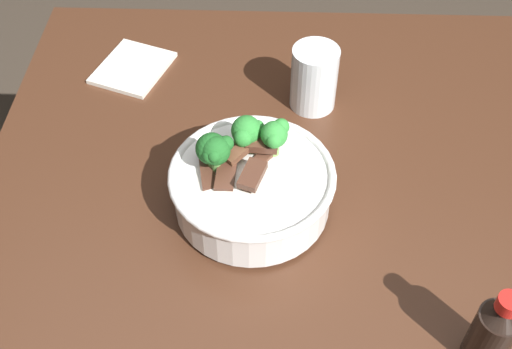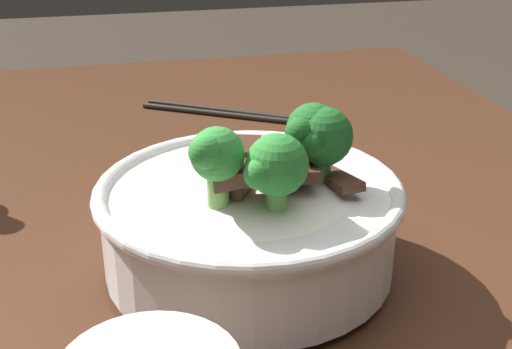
{
  "view_description": "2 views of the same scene",
  "coord_description": "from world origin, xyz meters",
  "px_view_note": "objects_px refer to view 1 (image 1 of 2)",
  "views": [
    {
      "loc": [
        0.52,
        -0.01,
        1.51
      ],
      "look_at": [
        -0.13,
        -0.03,
        0.79
      ],
      "focal_mm": 44.81,
      "sensor_mm": 36.0,
      "label": 1
    },
    {
      "loc": [
        -0.55,
        0.06,
        1.07
      ],
      "look_at": [
        -0.08,
        -0.05,
        0.85
      ],
      "focal_mm": 48.54,
      "sensor_mm": 36.0,
      "label": 2
    }
  ],
  "objects_px": {
    "soy_sauce_bottle": "(493,332)",
    "rice_bowl": "(251,183)",
    "drinking_glass": "(314,82)",
    "folded_napkin": "(133,68)"
  },
  "relations": [
    {
      "from": "soy_sauce_bottle",
      "to": "rice_bowl",
      "type": "bearing_deg",
      "value": -127.58
    },
    {
      "from": "drinking_glass",
      "to": "folded_napkin",
      "type": "relative_size",
      "value": 0.84
    },
    {
      "from": "rice_bowl",
      "to": "drinking_glass",
      "type": "xyz_separation_m",
      "value": [
        -0.23,
        0.1,
        -0.01
      ]
    },
    {
      "from": "drinking_glass",
      "to": "soy_sauce_bottle",
      "type": "height_order",
      "value": "soy_sauce_bottle"
    },
    {
      "from": "rice_bowl",
      "to": "soy_sauce_bottle",
      "type": "bearing_deg",
      "value": 52.42
    },
    {
      "from": "drinking_glass",
      "to": "folded_napkin",
      "type": "height_order",
      "value": "drinking_glass"
    },
    {
      "from": "drinking_glass",
      "to": "folded_napkin",
      "type": "bearing_deg",
      "value": -104.07
    },
    {
      "from": "rice_bowl",
      "to": "soy_sauce_bottle",
      "type": "height_order",
      "value": "rice_bowl"
    },
    {
      "from": "rice_bowl",
      "to": "soy_sauce_bottle",
      "type": "relative_size",
      "value": 1.84
    },
    {
      "from": "soy_sauce_bottle",
      "to": "folded_napkin",
      "type": "xyz_separation_m",
      "value": [
        -0.54,
        -0.52,
        -0.05
      ]
    }
  ]
}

